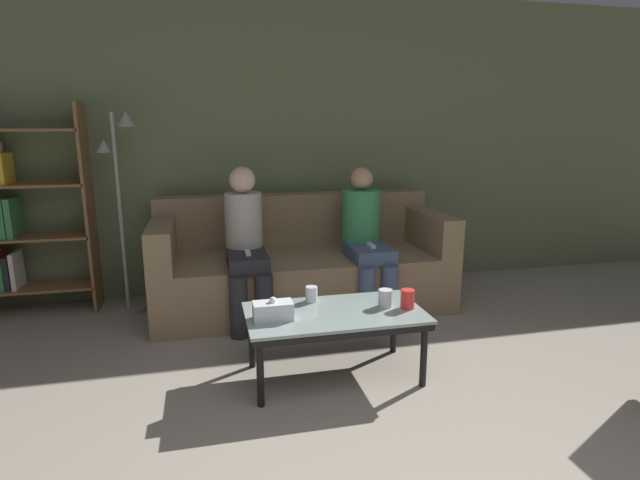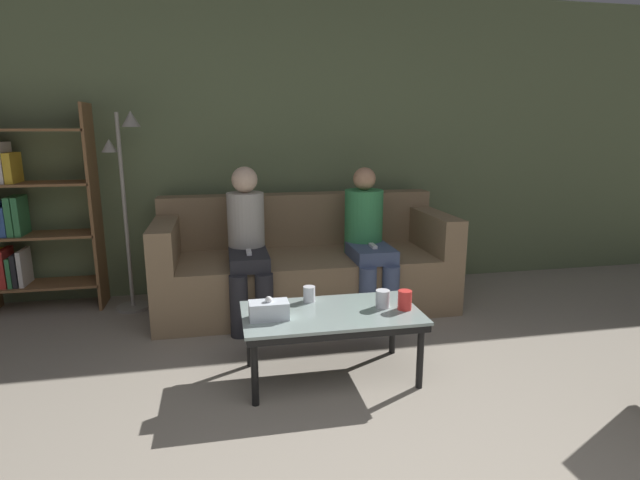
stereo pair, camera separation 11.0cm
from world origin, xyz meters
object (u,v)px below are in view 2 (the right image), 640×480
coffee_table (331,318)px  seated_person_mid_left (367,236)px  cup_near_left (309,294)px  bookshelf (23,212)px  standing_lamp (126,191)px  tissue_box (269,310)px  cup_near_right (405,300)px  cup_far_center (383,299)px  couch (304,266)px  seated_person_left_end (247,241)px

coffee_table → seated_person_mid_left: bearing=63.2°
cup_near_left → seated_person_mid_left: seated_person_mid_left is taller
seated_person_mid_left → bookshelf: bearing=168.6°
coffee_table → seated_person_mid_left: 1.20m
standing_lamp → tissue_box: bearing=-57.0°
cup_near_left → cup_near_right: size_ratio=0.83×
cup_near_right → tissue_box: tissue_box is taller
cup_far_center → seated_person_mid_left: seated_person_mid_left is taller
seated_person_mid_left → standing_lamp: bearing=168.0°
standing_lamp → bookshelf: bearing=170.0°
cup_near_left → bookshelf: size_ratio=0.06×
tissue_box → seated_person_mid_left: (0.90, 1.09, 0.15)m
cup_near_left → tissue_box: (-0.27, -0.24, 0.00)m
coffee_table → seated_person_mid_left: size_ratio=0.90×
couch → seated_person_mid_left: bearing=-25.5°
bookshelf → seated_person_left_end: size_ratio=1.41×
couch → coffee_table: (-0.06, -1.27, 0.04)m
coffee_table → cup_near_left: cup_near_left is taller
coffee_table → cup_near_right: cup_near_right is taller
cup_far_center → tissue_box: size_ratio=0.48×
coffee_table → seated_person_left_end: 1.14m
cup_far_center → bookshelf: (-2.45, 1.58, 0.34)m
cup_near_right → standing_lamp: size_ratio=0.07×
cup_near_left → seated_person_left_end: 0.91m
cup_near_left → seated_person_mid_left: (0.62, 0.85, 0.15)m
cup_near_left → bookshelf: (-2.04, 1.39, 0.34)m
cup_near_right → bookshelf: 3.06m
tissue_box → seated_person_mid_left: seated_person_mid_left is taller
bookshelf → cup_near_left: bearing=-34.3°
tissue_box → seated_person_mid_left: bearing=50.5°
cup_near_left → bookshelf: bearing=145.7°
bookshelf → cup_near_right: bearing=-32.5°
tissue_box → bookshelf: bearing=137.4°
cup_near_right → standing_lamp: (-1.76, 1.49, 0.50)m
seated_person_left_end → cup_near_right: bearing=-52.0°
bookshelf → seated_person_left_end: bookshelf is taller
couch → cup_far_center: (0.26, -1.27, 0.14)m
tissue_box → standing_lamp: size_ratio=0.14×
couch → seated_person_left_end: 0.60m
bookshelf → seated_person_mid_left: bearing=-11.4°
bookshelf → seated_person_mid_left: size_ratio=1.43×
coffee_table → tissue_box: bearing=-173.6°
couch → seated_person_left_end: (-0.47, -0.24, 0.29)m
standing_lamp → couch: bearing=-7.0°
tissue_box → bookshelf: size_ratio=0.13×
tissue_box → couch: bearing=72.2°
cup_near_right → cup_far_center: cup_near_right is taller
cup_near_right → seated_person_left_end: (-0.85, 1.09, 0.15)m
cup_far_center → seated_person_mid_left: 1.07m
couch → cup_far_center: 1.30m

